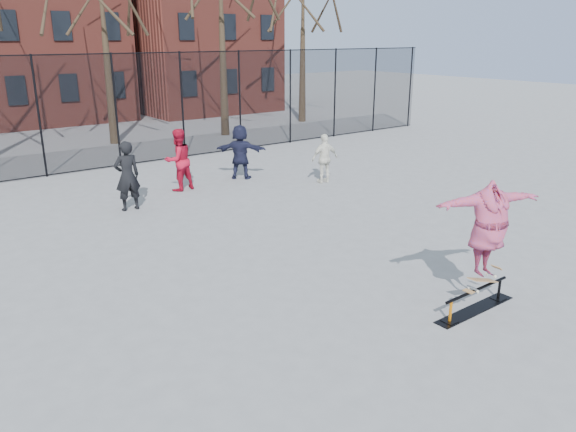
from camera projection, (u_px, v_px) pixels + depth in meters
ground at (335, 305)px, 9.95m from camera, size 100.00×100.00×0.00m
skate_rail at (476, 302)px, 9.72m from camera, size 1.89×0.29×0.42m
skateboard at (482, 284)px, 9.71m from camera, size 0.79×0.19×0.09m
skater at (488, 236)px, 9.44m from camera, size 2.11×1.14×1.66m
bystander_black at (127, 176)px, 15.09m from camera, size 0.71×0.49×1.90m
bystander_red at (178, 160)px, 17.04m from camera, size 1.01×0.83×1.89m
bystander_white at (325, 158)px, 17.99m from camera, size 0.98×0.55×1.58m
bystander_navy at (240, 152)px, 18.48m from camera, size 1.58×1.52×1.80m
fence at (81, 112)px, 19.14m from camera, size 34.03×0.07×4.00m
rowhouses at (2, 4)px, 28.16m from camera, size 29.00×7.00×13.00m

